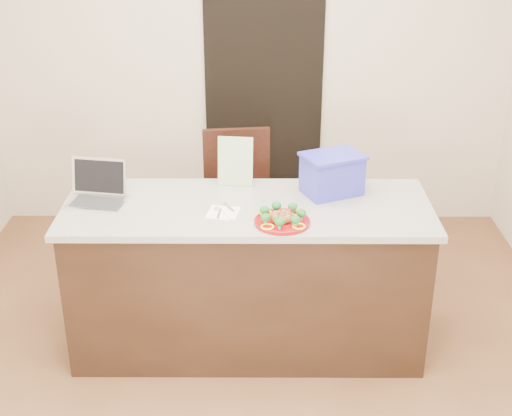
{
  "coord_description": "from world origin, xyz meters",
  "views": [
    {
      "loc": [
        0.06,
        -3.35,
        2.6
      ],
      "look_at": [
        0.05,
        0.2,
        0.93
      ],
      "focal_mm": 50.0,
      "sensor_mm": 36.0,
      "label": 1
    }
  ],
  "objects_px": {
    "blue_box": "(332,174)",
    "yogurt_bottle": "(289,216)",
    "plate": "(282,221)",
    "laptop": "(98,190)",
    "chair": "(236,196)",
    "island": "(248,276)",
    "napkin": "(223,213)"
  },
  "relations": [
    {
      "from": "plate",
      "to": "laptop",
      "type": "bearing_deg",
      "value": 164.14
    },
    {
      "from": "island",
      "to": "laptop",
      "type": "bearing_deg",
      "value": 175.41
    },
    {
      "from": "napkin",
      "to": "chair",
      "type": "xyz_separation_m",
      "value": [
        0.04,
        0.96,
        -0.33
      ]
    },
    {
      "from": "laptop",
      "to": "plate",
      "type": "bearing_deg",
      "value": -6.41
    },
    {
      "from": "blue_box",
      "to": "yogurt_bottle",
      "type": "bearing_deg",
      "value": -149.71
    },
    {
      "from": "island",
      "to": "plate",
      "type": "height_order",
      "value": "plate"
    },
    {
      "from": "yogurt_bottle",
      "to": "chair",
      "type": "bearing_deg",
      "value": 106.63
    },
    {
      "from": "napkin",
      "to": "chair",
      "type": "height_order",
      "value": "chair"
    },
    {
      "from": "plate",
      "to": "chair",
      "type": "distance_m",
      "value": 1.17
    },
    {
      "from": "island",
      "to": "blue_box",
      "type": "distance_m",
      "value": 0.77
    },
    {
      "from": "plate",
      "to": "yogurt_bottle",
      "type": "distance_m",
      "value": 0.05
    },
    {
      "from": "napkin",
      "to": "yogurt_bottle",
      "type": "xyz_separation_m",
      "value": [
        0.35,
        -0.09,
        0.02
      ]
    },
    {
      "from": "island",
      "to": "chair",
      "type": "height_order",
      "value": "chair"
    },
    {
      "from": "island",
      "to": "yogurt_bottle",
      "type": "xyz_separation_m",
      "value": [
        0.22,
        -0.2,
        0.49
      ]
    },
    {
      "from": "napkin",
      "to": "laptop",
      "type": "height_order",
      "value": "laptop"
    },
    {
      "from": "napkin",
      "to": "chair",
      "type": "distance_m",
      "value": 1.02
    },
    {
      "from": "plate",
      "to": "laptop",
      "type": "relative_size",
      "value": 0.84
    },
    {
      "from": "chair",
      "to": "laptop",
      "type": "bearing_deg",
      "value": -140.11
    },
    {
      "from": "blue_box",
      "to": "laptop",
      "type": "bearing_deg",
      "value": 160.05
    },
    {
      "from": "plate",
      "to": "yogurt_bottle",
      "type": "bearing_deg",
      "value": 38.0
    },
    {
      "from": "island",
      "to": "yogurt_bottle",
      "type": "height_order",
      "value": "yogurt_bottle"
    },
    {
      "from": "laptop",
      "to": "chair",
      "type": "height_order",
      "value": "laptop"
    },
    {
      "from": "yogurt_bottle",
      "to": "laptop",
      "type": "xyz_separation_m",
      "value": [
        -1.07,
        0.26,
        0.03
      ]
    },
    {
      "from": "blue_box",
      "to": "napkin",
      "type": "bearing_deg",
      "value": 179.78
    },
    {
      "from": "laptop",
      "to": "chair",
      "type": "bearing_deg",
      "value": 55.89
    },
    {
      "from": "island",
      "to": "napkin",
      "type": "relative_size",
      "value": 12.51
    },
    {
      "from": "laptop",
      "to": "blue_box",
      "type": "xyz_separation_m",
      "value": [
        1.33,
        0.1,
        0.06
      ]
    },
    {
      "from": "yogurt_bottle",
      "to": "chair",
      "type": "xyz_separation_m",
      "value": [
        -0.31,
        1.05,
        -0.36
      ]
    },
    {
      "from": "island",
      "to": "yogurt_bottle",
      "type": "bearing_deg",
      "value": -41.1
    },
    {
      "from": "island",
      "to": "napkin",
      "type": "distance_m",
      "value": 0.49
    },
    {
      "from": "napkin",
      "to": "laptop",
      "type": "xyz_separation_m",
      "value": [
        -0.71,
        0.17,
        0.06
      ]
    },
    {
      "from": "napkin",
      "to": "blue_box",
      "type": "height_order",
      "value": "blue_box"
    }
  ]
}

